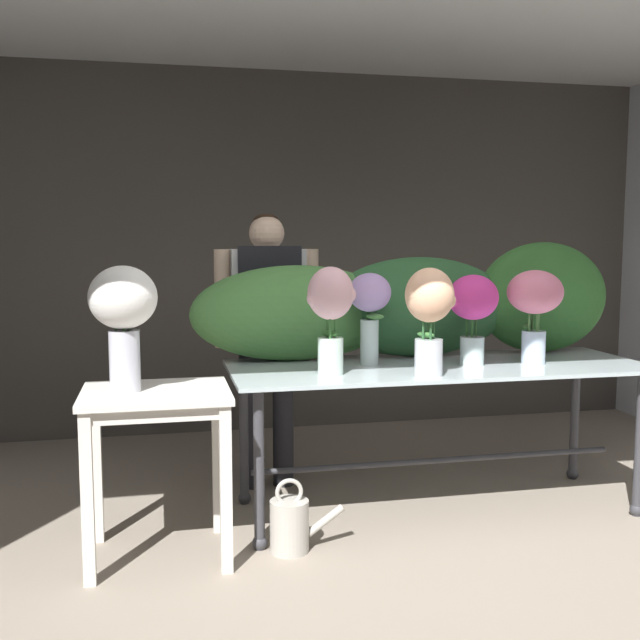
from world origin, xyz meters
TOP-DOWN VIEW (x-y plane):
  - ground_plane at (0.00, 1.67)m, footprint 7.35×7.35m
  - wall_back at (0.00, 3.34)m, footprint 5.49×0.12m
  - display_table_glass at (0.35, 1.41)m, footprint 2.17×0.81m
  - side_table_white at (-1.09, 1.13)m, footprint 0.65×0.54m
  - florist at (-0.46, 1.97)m, footprint 0.59×0.24m
  - foliage_backdrop at (0.36, 1.70)m, footprint 2.41×0.30m
  - vase_peach_stock at (0.19, 1.12)m, footprint 0.25×0.23m
  - vase_rosy_peonies at (0.84, 1.33)m, footprint 0.29×0.29m
  - vase_lilac_hydrangea at (0.00, 1.49)m, footprint 0.24×0.22m
  - vase_magenta_ranunculus at (0.51, 1.36)m, footprint 0.27×0.26m
  - vase_blush_snapdragons at (-0.26, 1.25)m, footprint 0.24×0.22m
  - vase_white_roses_tall at (-1.22, 1.13)m, footprint 0.30×0.30m
  - watering_can at (-0.50, 1.05)m, footprint 0.35×0.18m

SIDE VIEW (x-z plane):
  - ground_plane at x=0.00m, z-range 0.00..0.00m
  - watering_can at x=-0.50m, z-range -0.05..0.30m
  - side_table_white at x=-1.09m, z-range 0.27..1.03m
  - display_table_glass at x=0.35m, z-range 0.27..1.06m
  - florist at x=-0.46m, z-range 0.18..1.75m
  - foliage_backdrop at x=0.36m, z-range 0.75..1.38m
  - vase_magenta_ranunculus at x=0.51m, z-range 0.85..1.32m
  - vase_lilac_hydrangea at x=0.00m, z-range 0.86..1.33m
  - vase_peach_stock at x=0.19m, z-range 0.84..1.36m
  - vase_blush_snapdragons at x=-0.26m, z-range 0.84..1.36m
  - vase_rosy_peonies at x=0.84m, z-range 0.86..1.35m
  - vase_white_roses_tall at x=-1.22m, z-range 0.84..1.39m
  - wall_back at x=0.00m, z-range 0.00..2.65m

